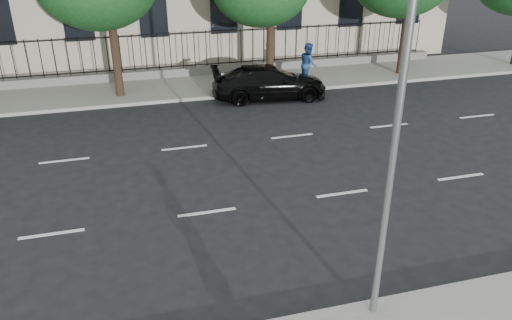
% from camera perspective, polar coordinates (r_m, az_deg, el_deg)
% --- Properties ---
extents(ground, '(120.00, 120.00, 0.00)m').
position_cam_1_polar(ground, '(11.73, -3.41, -12.16)').
color(ground, black).
rests_on(ground, ground).
extents(far_sidewalk, '(60.00, 4.00, 0.15)m').
position_cam_1_polar(far_sidewalk, '(24.25, -10.49, 8.06)').
color(far_sidewalk, gray).
rests_on(far_sidewalk, ground).
extents(lane_markings, '(49.60, 4.62, 0.01)m').
position_cam_1_polar(lane_markings, '(15.71, -7.08, -1.81)').
color(lane_markings, silver).
rests_on(lane_markings, ground).
extents(iron_fence, '(30.00, 0.50, 2.20)m').
position_cam_1_polar(iron_fence, '(25.72, -10.98, 10.35)').
color(iron_fence, slate).
rests_on(iron_fence, far_sidewalk).
extents(street_light, '(0.25, 3.32, 8.05)m').
position_cam_1_polar(street_light, '(8.74, 14.84, 11.40)').
color(street_light, slate).
rests_on(street_light, near_sidewalk).
extents(black_sedan, '(5.29, 2.60, 1.48)m').
position_cam_1_polar(black_sedan, '(22.48, 1.53, 8.88)').
color(black_sedan, black).
rests_on(black_sedan, ground).
extents(pedestrian_far, '(0.85, 1.04, 1.97)m').
position_cam_1_polar(pedestrian_far, '(24.13, 6.00, 10.89)').
color(pedestrian_far, navy).
rests_on(pedestrian_far, far_sidewalk).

